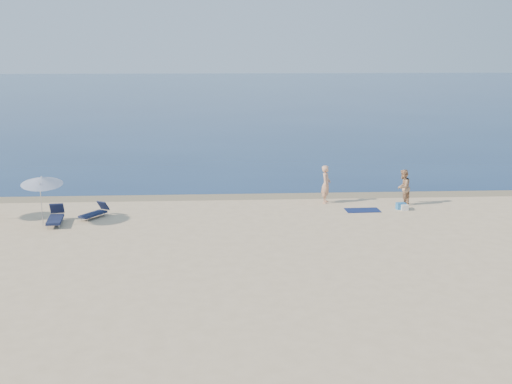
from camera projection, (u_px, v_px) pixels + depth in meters
The scene contains 10 objects.
sea at pixel (232, 92), 112.12m from camera, with size 240.00×160.00×0.01m, color #0C244D.
wet_sand_strip at pixel (266, 196), 33.65m from camera, with size 240.00×1.60×0.00m, color #847254.
person_left at pixel (326, 184), 32.03m from camera, with size 0.69×0.45×1.90m, color tan.
person_right at pixel (403, 187), 31.62m from camera, with size 0.86×0.67×1.77m, color tan.
beach_towel at pixel (363, 210), 30.68m from camera, with size 1.62×0.90×0.03m, color #0D1845.
white_bag at pixel (405, 208), 30.70m from camera, with size 0.31×0.27×0.27m, color silver.
blue_cooler at pixel (401, 206), 30.92m from camera, with size 0.44×0.31×0.31m, color #216EB5.
umbrella_near at pixel (42, 181), 27.73m from camera, with size 2.16×2.18×2.33m.
lounger_left at pixel (55, 217), 28.29m from camera, with size 0.81×1.90×0.81m.
lounger_right at pixel (95, 213), 29.31m from camera, with size 1.27×1.58×0.68m.
Camera 1 is at (-2.48, -13.28, 7.64)m, focal length 45.00 mm.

